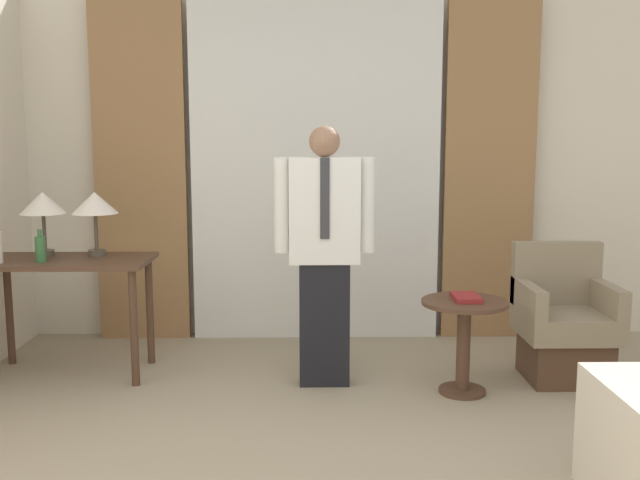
# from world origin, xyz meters

# --- Properties ---
(wall_back) EXTENTS (10.00, 0.06, 2.70)m
(wall_back) POSITION_xyz_m (0.00, 2.91, 1.35)
(wall_back) COLOR silver
(wall_back) RESTS_ON ground_plane
(curtain_sheer_center) EXTENTS (1.87, 0.06, 2.58)m
(curtain_sheer_center) POSITION_xyz_m (0.00, 2.78, 1.29)
(curtain_sheer_center) COLOR white
(curtain_sheer_center) RESTS_ON ground_plane
(curtain_drape_left) EXTENTS (0.69, 0.06, 2.58)m
(curtain_drape_left) POSITION_xyz_m (-1.32, 2.78, 1.29)
(curtain_drape_left) COLOR #997047
(curtain_drape_left) RESTS_ON ground_plane
(curtain_drape_right) EXTENTS (0.69, 0.06, 2.58)m
(curtain_drape_right) POSITION_xyz_m (1.32, 2.78, 1.29)
(curtain_drape_right) COLOR #997047
(curtain_drape_right) RESTS_ON ground_plane
(desk) EXTENTS (1.08, 0.57, 0.77)m
(desk) POSITION_xyz_m (-1.62, 1.92, 0.64)
(desk) COLOR #4C3323
(desk) RESTS_ON ground_plane
(table_lamp_left) EXTENTS (0.30, 0.30, 0.42)m
(table_lamp_left) POSITION_xyz_m (-1.79, 2.04, 1.11)
(table_lamp_left) COLOR #4C4238
(table_lamp_left) RESTS_ON desk
(table_lamp_right) EXTENTS (0.30, 0.30, 0.42)m
(table_lamp_right) POSITION_xyz_m (-1.45, 2.04, 1.11)
(table_lamp_right) COLOR #4C4238
(table_lamp_right) RESTS_ON desk
(bottle_near_edge) EXTENTS (0.06, 0.06, 0.21)m
(bottle_near_edge) POSITION_xyz_m (-1.74, 1.81, 0.85)
(bottle_near_edge) COLOR #336638
(bottle_near_edge) RESTS_ON desk
(person) EXTENTS (0.62, 0.21, 1.61)m
(person) POSITION_xyz_m (0.04, 1.72, 0.88)
(person) COLOR black
(person) RESTS_ON ground_plane
(armchair) EXTENTS (0.58, 0.55, 0.86)m
(armchair) POSITION_xyz_m (1.59, 1.80, 0.34)
(armchair) COLOR #4C3323
(armchair) RESTS_ON ground_plane
(side_table) EXTENTS (0.52, 0.52, 0.58)m
(side_table) POSITION_xyz_m (0.88, 1.54, 0.39)
(side_table) COLOR #4C3323
(side_table) RESTS_ON ground_plane
(book) EXTENTS (0.15, 0.23, 0.03)m
(book) POSITION_xyz_m (0.89, 1.55, 0.59)
(book) COLOR maroon
(book) RESTS_ON side_table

